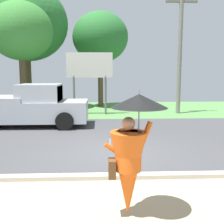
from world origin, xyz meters
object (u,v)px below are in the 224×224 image
utility_pole (180,51)px  tree_center_back (21,32)px  tree_right_far (100,38)px  tree_right_mid (26,24)px  pickup_truck (30,107)px  monk_pedestrian (130,154)px  roadside_billboard (90,70)px

utility_pole → tree_center_back: 9.07m
utility_pole → tree_right_far: utility_pole is taller
tree_right_mid → tree_right_far: bearing=8.4°
pickup_truck → monk_pedestrian: bearing=-61.4°
roadside_billboard → tree_center_back: size_ratio=0.55×
roadside_billboard → tree_right_mid: bearing=145.3°
monk_pedestrian → tree_right_far: (-0.45, 14.87, 3.67)m
monk_pedestrian → tree_right_mid: (-5.21, 14.17, 4.44)m
pickup_truck → tree_center_back: 5.40m
utility_pole → tree_center_back: utility_pole is taller
utility_pole → roadside_billboard: (-5.18, -0.20, -1.08)m
tree_center_back → tree_right_far: tree_right_far is taller
monk_pedestrian → tree_right_mid: bearing=97.1°
monk_pedestrian → pickup_truck: size_ratio=0.41×
utility_pole → roadside_billboard: bearing=-177.8°
pickup_truck → tree_right_far: bearing=69.0°
roadside_billboard → tree_right_far: 4.23m
pickup_truck → tree_right_mid: size_ratio=0.65×
monk_pedestrian → tree_center_back: tree_center_back is taller
tree_center_back → tree_right_mid: (-0.31, 2.52, 0.86)m
monk_pedestrian → roadside_billboard: (-1.08, 11.30, 1.48)m
tree_right_mid → roadside_billboard: bearing=-34.7°
tree_right_far → tree_center_back: bearing=-144.2°
tree_right_far → roadside_billboard: bearing=-100.0°
monk_pedestrian → tree_right_far: 15.32m
roadside_billboard → tree_right_mid: (-4.14, 2.87, 2.96)m
tree_right_mid → tree_right_far: 4.88m
pickup_truck → tree_right_far: (3.21, 6.87, 3.87)m
tree_right_mid → tree_right_far: tree_right_mid is taller
roadside_billboard → tree_center_back: tree_center_back is taller
pickup_truck → utility_pole: (7.76, 3.50, 2.76)m
utility_pole → tree_right_mid: tree_right_mid is taller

